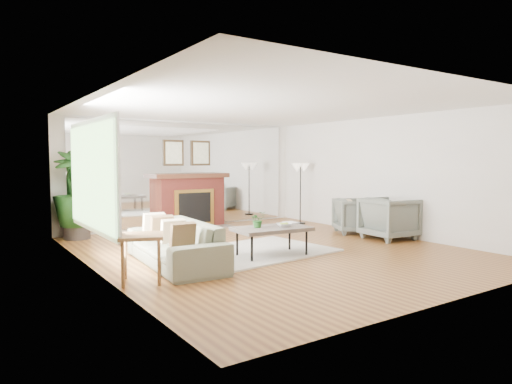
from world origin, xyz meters
TOP-DOWN VIEW (x-y plane):
  - ground at (0.00, 0.00)m, footprint 7.00×7.00m
  - wall_left at (-2.99, 0.00)m, footprint 0.02×7.00m
  - wall_right at (2.99, 0.00)m, footprint 0.02×7.00m
  - wall_back at (0.00, 3.49)m, footprint 6.00×0.02m
  - mirror_panel at (0.00, 3.47)m, footprint 5.40×0.04m
  - window_panel at (-2.96, 0.40)m, footprint 0.04×2.40m
  - fireplace at (0.00, 3.26)m, footprint 1.85×0.83m
  - area_rug at (-0.40, 0.00)m, footprint 2.77×2.12m
  - coffee_table at (-0.33, -0.45)m, footprint 1.28×0.82m
  - sofa at (-1.89, -0.11)m, footprint 1.02×2.28m
  - armchair_back at (2.60, 0.52)m, footprint 1.12×1.11m
  - armchair_front at (2.60, -0.41)m, footprint 1.00×0.98m
  - side_table at (-2.65, -0.79)m, footprint 0.71×0.71m
  - potted_ficus at (-2.60, 3.10)m, footprint 0.87×0.87m
  - floor_lamp at (2.51, 2.28)m, footprint 0.49×0.27m
  - tabletop_plant at (-0.55, -0.37)m, footprint 0.24×0.21m
  - fruit_bowl at (-0.15, -0.55)m, footprint 0.31×0.31m
  - book at (0.12, -0.26)m, footprint 0.21×0.27m

SIDE VIEW (x-z plane):
  - ground at x=0.00m, z-range 0.00..0.00m
  - area_rug at x=-0.40m, z-range 0.00..0.03m
  - sofa at x=-1.89m, z-range 0.00..0.65m
  - armchair_back at x=2.60m, z-range 0.00..0.76m
  - armchair_front at x=2.60m, z-range 0.00..0.84m
  - coffee_table at x=-0.33m, z-range 0.20..0.69m
  - book at x=0.12m, z-range 0.49..0.51m
  - fruit_bowl at x=-0.15m, z-range 0.49..0.55m
  - side_table at x=-2.65m, z-range 0.21..0.84m
  - tabletop_plant at x=-0.55m, z-range 0.49..0.75m
  - fireplace at x=0.00m, z-range -0.37..1.68m
  - potted_ficus at x=-2.60m, z-range 0.06..1.85m
  - wall_left at x=-2.99m, z-range 0.00..2.50m
  - wall_right at x=2.99m, z-range 0.00..2.50m
  - wall_back at x=0.00m, z-range 0.00..2.50m
  - mirror_panel at x=0.00m, z-range 0.05..2.45m
  - floor_lamp at x=2.51m, z-range 0.53..2.03m
  - window_panel at x=-2.96m, z-range 0.60..2.10m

